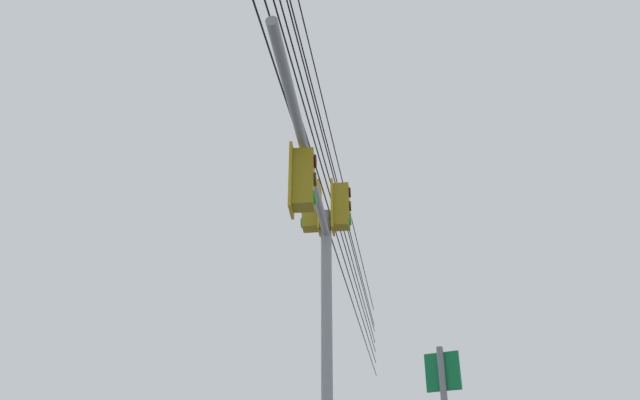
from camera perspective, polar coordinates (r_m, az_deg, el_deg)
signal_mast_assembly at (r=10.56m, az=0.05°, el=-6.32°), size 3.27×5.24×7.41m
overhead_wire_span at (r=13.47m, az=1.22°, el=0.72°), size 12.88×21.11×2.78m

